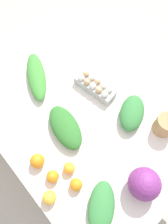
{
  "coord_description": "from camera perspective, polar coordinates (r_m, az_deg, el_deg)",
  "views": [
    {
      "loc": [
        -0.45,
        0.4,
        1.98
      ],
      "look_at": [
        0.0,
        0.0,
        0.73
      ],
      "focal_mm": 35.0,
      "sensor_mm": 36.0,
      "label": 1
    }
  ],
  "objects": [
    {
      "name": "orange_2",
      "position": [
        1.26,
        -3.9,
        -14.41
      ],
      "size": [
        0.07,
        0.07,
        0.07
      ],
      "primitive_type": "sphere",
      "color": "orange",
      "rests_on": "dining_table"
    },
    {
      "name": "orange_1",
      "position": [
        1.24,
        -2.1,
        -18.45
      ],
      "size": [
        0.07,
        0.07,
        0.07
      ],
      "primitive_type": "sphere",
      "color": "orange",
      "rests_on": "dining_table"
    },
    {
      "name": "greens_bunch_scallion",
      "position": [
        1.23,
        4.57,
        -23.49
      ],
      "size": [
        0.27,
        0.29,
        0.07
      ],
      "primitive_type": "ellipsoid",
      "rotation": [
        0.0,
        0.0,
        5.39
      ],
      "color": "#337538",
      "rests_on": "dining_table"
    },
    {
      "name": "orange_0",
      "position": [
        1.26,
        -8.2,
        -16.35
      ],
      "size": [
        0.07,
        0.07,
        0.07
      ],
      "primitive_type": "sphere",
      "color": "orange",
      "rests_on": "dining_table"
    },
    {
      "name": "orange_4",
      "position": [
        1.24,
        -9.05,
        -21.23
      ],
      "size": [
        0.07,
        0.07,
        0.07
      ],
      "primitive_type": "sphere",
      "color": "#F9A833",
      "rests_on": "dining_table"
    },
    {
      "name": "paper_bag",
      "position": [
        1.39,
        20.37,
        -3.15
      ],
      "size": [
        0.12,
        0.12,
        0.12
      ],
      "primitive_type": "cylinder",
      "color": "#A87F51",
      "rests_on": "dining_table"
    },
    {
      "name": "egg_carton",
      "position": [
        1.45,
        2.9,
        6.8
      ],
      "size": [
        0.3,
        0.14,
        0.09
      ],
      "rotation": [
        0.0,
        0.0,
        3.29
      ],
      "color": "#A8A8A3",
      "rests_on": "dining_table"
    },
    {
      "name": "greens_bunch_dandelion",
      "position": [
        1.32,
        -4.93,
        -3.96
      ],
      "size": [
        0.34,
        0.22,
        0.09
      ],
      "primitive_type": "ellipsoid",
      "rotation": [
        0.0,
        0.0,
        2.92
      ],
      "color": "#2D6B28",
      "rests_on": "dining_table"
    },
    {
      "name": "ground_plane",
      "position": [
        2.07,
        -0.0,
        -8.93
      ],
      "size": [
        8.0,
        8.0,
        0.0
      ],
      "primitive_type": "plane",
      "color": "#B2A899"
    },
    {
      "name": "orange_3",
      "position": [
        1.28,
        -12.12,
        -12.36
      ],
      "size": [
        0.08,
        0.08,
        0.08
      ],
      "primitive_type": "sphere",
      "color": "orange",
      "rests_on": "dining_table"
    },
    {
      "name": "dining_table",
      "position": [
        1.47,
        -0.0,
        -1.65
      ],
      "size": [
        1.45,
        1.08,
        0.71
      ],
      "color": "silver",
      "rests_on": "ground_plane"
    },
    {
      "name": "greens_bunch_chard",
      "position": [
        1.38,
        12.41,
        -0.2
      ],
      "size": [
        0.26,
        0.3,
        0.09
      ],
      "primitive_type": "ellipsoid",
      "rotation": [
        0.0,
        0.0,
        2.13
      ],
      "color": "#337538",
      "rests_on": "dining_table"
    },
    {
      "name": "cabbage_purple",
      "position": [
        1.23,
        15.47,
        -17.63
      ],
      "size": [
        0.17,
        0.17,
        0.17
      ],
      "primitive_type": "sphere",
      "color": "#7A2D75",
      "rests_on": "dining_table"
    },
    {
      "name": "greens_bunch_kale",
      "position": [
        1.53,
        -12.34,
        9.16
      ],
      "size": [
        0.41,
        0.29,
        0.08
      ],
      "primitive_type": "ellipsoid",
      "rotation": [
        0.0,
        0.0,
        2.65
      ],
      "color": "#3D8433",
      "rests_on": "dining_table"
    }
  ]
}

